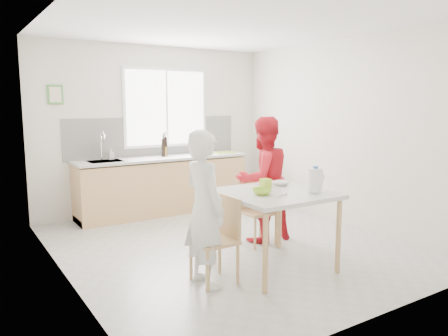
{
  "coord_description": "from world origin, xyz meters",
  "views": [
    {
      "loc": [
        -2.94,
        -4.45,
        1.77
      ],
      "look_at": [
        0.04,
        0.2,
        0.95
      ],
      "focal_mm": 35.0,
      "sensor_mm": 36.0,
      "label": 1
    }
  ],
  "objects_px": {
    "person_white": "(204,209)",
    "person_red": "(263,179)",
    "bowl_white": "(281,183)",
    "dining_table": "(274,200)",
    "wine_bottle_a": "(165,147)",
    "milk_jug": "(316,180)",
    "bowl_green": "(262,192)",
    "chair_left": "(220,235)",
    "wine_bottle_b": "(163,147)",
    "chair_far": "(255,208)"
  },
  "relations": [
    {
      "from": "chair_far",
      "to": "milk_jug",
      "type": "relative_size",
      "value": 3.12
    },
    {
      "from": "bowl_green",
      "to": "wine_bottle_b",
      "type": "relative_size",
      "value": 0.67
    },
    {
      "from": "dining_table",
      "to": "wine_bottle_a",
      "type": "height_order",
      "value": "wine_bottle_a"
    },
    {
      "from": "bowl_white",
      "to": "chair_far",
      "type": "bearing_deg",
      "value": 84.48
    },
    {
      "from": "chair_far",
      "to": "milk_jug",
      "type": "distance_m",
      "value": 1.21
    },
    {
      "from": "dining_table",
      "to": "bowl_green",
      "type": "bearing_deg",
      "value": -166.41
    },
    {
      "from": "chair_far",
      "to": "wine_bottle_b",
      "type": "relative_size",
      "value": 2.76
    },
    {
      "from": "chair_left",
      "to": "dining_table",
      "type": "bearing_deg",
      "value": 90.0
    },
    {
      "from": "bowl_green",
      "to": "milk_jug",
      "type": "xyz_separation_m",
      "value": [
        0.52,
        -0.23,
        0.11
      ]
    },
    {
      "from": "bowl_green",
      "to": "chair_left",
      "type": "bearing_deg",
      "value": 173.67
    },
    {
      "from": "dining_table",
      "to": "milk_jug",
      "type": "relative_size",
      "value": 4.16
    },
    {
      "from": "chair_left",
      "to": "wine_bottle_a",
      "type": "distance_m",
      "value": 3.07
    },
    {
      "from": "chair_far",
      "to": "wine_bottle_b",
      "type": "bearing_deg",
      "value": 98.54
    },
    {
      "from": "bowl_white",
      "to": "wine_bottle_b",
      "type": "xyz_separation_m",
      "value": [
        -0.24,
        2.65,
        0.21
      ]
    },
    {
      "from": "person_white",
      "to": "dining_table",
      "type": "bearing_deg",
      "value": -90.0
    },
    {
      "from": "chair_far",
      "to": "person_white",
      "type": "distance_m",
      "value": 1.49
    },
    {
      "from": "person_red",
      "to": "wine_bottle_a",
      "type": "xyz_separation_m",
      "value": [
        -0.4,
        2.08,
        0.27
      ]
    },
    {
      "from": "milk_jug",
      "to": "wine_bottle_a",
      "type": "xyz_separation_m",
      "value": [
        -0.23,
        3.19,
        0.1
      ]
    },
    {
      "from": "person_white",
      "to": "wine_bottle_a",
      "type": "bearing_deg",
      "value": -17.68
    },
    {
      "from": "bowl_green",
      "to": "dining_table",
      "type": "bearing_deg",
      "value": 13.59
    },
    {
      "from": "person_red",
      "to": "bowl_green",
      "type": "xyz_separation_m",
      "value": [
        -0.69,
        -0.88,
        0.07
      ]
    },
    {
      "from": "bowl_white",
      "to": "milk_jug",
      "type": "xyz_separation_m",
      "value": [
        0.02,
        -0.53,
        0.12
      ]
    },
    {
      "from": "chair_left",
      "to": "bowl_white",
      "type": "relative_size",
      "value": 4.51
    },
    {
      "from": "dining_table",
      "to": "wine_bottle_b",
      "type": "relative_size",
      "value": 3.67
    },
    {
      "from": "milk_jug",
      "to": "wine_bottle_b",
      "type": "xyz_separation_m",
      "value": [
        -0.26,
        3.18,
        0.09
      ]
    },
    {
      "from": "bowl_white",
      "to": "milk_jug",
      "type": "distance_m",
      "value": 0.54
    },
    {
      "from": "person_red",
      "to": "wine_bottle_a",
      "type": "height_order",
      "value": "person_red"
    },
    {
      "from": "person_white",
      "to": "wine_bottle_b",
      "type": "distance_m",
      "value": 3.05
    },
    {
      "from": "wine_bottle_a",
      "to": "bowl_white",
      "type": "bearing_deg",
      "value": -85.57
    },
    {
      "from": "chair_left",
      "to": "person_white",
      "type": "distance_m",
      "value": 0.34
    },
    {
      "from": "wine_bottle_b",
      "to": "chair_left",
      "type": "bearing_deg",
      "value": -104.41
    },
    {
      "from": "person_red",
      "to": "milk_jug",
      "type": "relative_size",
      "value": 6.09
    },
    {
      "from": "person_white",
      "to": "chair_left",
      "type": "bearing_deg",
      "value": -90.0
    },
    {
      "from": "wine_bottle_b",
      "to": "bowl_green",
      "type": "bearing_deg",
      "value": -95.02
    },
    {
      "from": "chair_left",
      "to": "milk_jug",
      "type": "xyz_separation_m",
      "value": [
        1.01,
        -0.29,
        0.51
      ]
    },
    {
      "from": "bowl_green",
      "to": "bowl_white",
      "type": "xyz_separation_m",
      "value": [
        0.5,
        0.3,
        -0.01
      ]
    },
    {
      "from": "chair_left",
      "to": "chair_far",
      "type": "height_order",
      "value": "chair_left"
    },
    {
      "from": "bowl_white",
      "to": "wine_bottle_b",
      "type": "bearing_deg",
      "value": 95.24
    },
    {
      "from": "person_red",
      "to": "dining_table",
      "type": "bearing_deg",
      "value": 59.74
    },
    {
      "from": "person_white",
      "to": "wine_bottle_a",
      "type": "xyz_separation_m",
      "value": [
        0.95,
        2.9,
        0.31
      ]
    },
    {
      "from": "chair_left",
      "to": "bowl_green",
      "type": "distance_m",
      "value": 0.63
    },
    {
      "from": "chair_left",
      "to": "bowl_white",
      "type": "distance_m",
      "value": 1.09
    },
    {
      "from": "person_white",
      "to": "person_red",
      "type": "distance_m",
      "value": 1.58
    },
    {
      "from": "wine_bottle_a",
      "to": "wine_bottle_b",
      "type": "relative_size",
      "value": 1.07
    },
    {
      "from": "person_white",
      "to": "bowl_white",
      "type": "bearing_deg",
      "value": -77.79
    },
    {
      "from": "dining_table",
      "to": "person_red",
      "type": "bearing_deg",
      "value": 59.3
    },
    {
      "from": "bowl_white",
      "to": "wine_bottle_a",
      "type": "height_order",
      "value": "wine_bottle_a"
    },
    {
      "from": "chair_far",
      "to": "bowl_green",
      "type": "distance_m",
      "value": 1.1
    },
    {
      "from": "person_white",
      "to": "person_red",
      "type": "xyz_separation_m",
      "value": [
        1.35,
        0.83,
        0.04
      ]
    },
    {
      "from": "person_red",
      "to": "bowl_white",
      "type": "bearing_deg",
      "value": 72.25
    }
  ]
}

